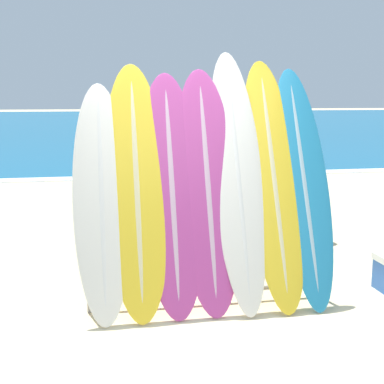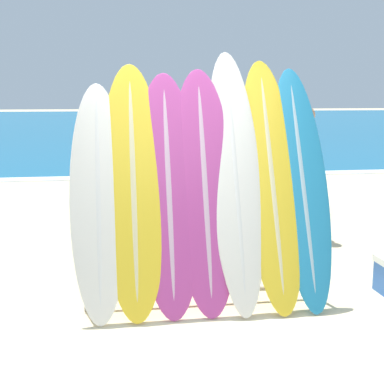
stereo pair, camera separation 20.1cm
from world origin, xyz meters
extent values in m
plane|color=beige|center=(0.00, 0.00, 0.00)|extent=(160.00, 160.00, 0.00)
cube|color=#146693|center=(0.00, 38.65, 0.00)|extent=(120.00, 60.00, 0.00)
cube|color=white|center=(0.00, 8.95, 0.01)|extent=(120.00, 0.60, 0.01)
cylinder|color=gray|center=(-1.00, 0.79, 0.45)|extent=(0.04, 0.04, 0.90)
cylinder|color=gray|center=(1.18, 0.79, 0.45)|extent=(0.04, 0.04, 0.90)
cylinder|color=gray|center=(0.09, 0.79, 0.88)|extent=(2.22, 0.04, 0.04)
cylinder|color=gray|center=(0.09, 0.79, 0.12)|extent=(2.22, 0.04, 0.04)
ellipsoid|color=silver|center=(-0.86, 0.81, 1.03)|extent=(0.50, 0.89, 2.05)
ellipsoid|color=silver|center=(-0.86, 0.81, 1.03)|extent=(0.09, 0.86, 1.97)
ellipsoid|color=yellow|center=(-0.55, 0.84, 1.12)|extent=(0.58, 0.97, 2.23)
ellipsoid|color=beige|center=(-0.55, 0.84, 1.12)|extent=(0.11, 0.94, 2.15)
ellipsoid|color=#B23D8E|center=(-0.23, 0.83, 1.07)|extent=(0.58, 0.90, 2.15)
ellipsoid|color=#CAA1BE|center=(-0.23, 0.83, 1.07)|extent=(0.10, 0.87, 2.07)
ellipsoid|color=#B23D8E|center=(0.10, 0.84, 1.09)|extent=(0.59, 0.91, 2.19)
ellipsoid|color=#CAA1BE|center=(0.10, 0.84, 1.09)|extent=(0.11, 0.88, 2.10)
ellipsoid|color=silver|center=(0.39, 0.88, 1.18)|extent=(0.49, 1.09, 2.36)
ellipsoid|color=silver|center=(0.39, 0.88, 1.18)|extent=(0.09, 1.06, 2.27)
ellipsoid|color=yellow|center=(0.74, 0.87, 1.14)|extent=(0.54, 1.09, 2.28)
ellipsoid|color=beige|center=(0.74, 0.87, 1.14)|extent=(0.10, 1.05, 2.19)
ellipsoid|color=teal|center=(1.03, 0.86, 1.10)|extent=(0.49, 1.04, 2.21)
ellipsoid|color=#98BACC|center=(1.03, 0.86, 1.10)|extent=(0.09, 1.01, 2.12)
cylinder|color=#846047|center=(-0.88, 5.17, 0.38)|extent=(0.11, 0.11, 0.76)
cylinder|color=#846047|center=(-0.95, 5.32, 0.38)|extent=(0.11, 0.11, 0.76)
cube|color=gold|center=(-0.91, 5.24, 0.64)|extent=(0.21, 0.25, 0.23)
cube|color=#3370BC|center=(-0.91, 5.24, 1.05)|extent=(0.24, 0.27, 0.59)
sphere|color=#846047|center=(-0.91, 5.24, 1.49)|extent=(0.21, 0.21, 0.21)
cylinder|color=tan|center=(-0.77, 2.96, 0.41)|extent=(0.11, 0.11, 0.83)
cylinder|color=tan|center=(-0.72, 2.78, 0.41)|extent=(0.11, 0.11, 0.83)
cube|color=#CC4C3D|center=(-0.75, 2.87, 0.70)|extent=(0.20, 0.26, 0.25)
cube|color=#2D333D|center=(-0.75, 2.87, 1.15)|extent=(0.23, 0.29, 0.65)
sphere|color=tan|center=(-0.75, 2.87, 1.63)|extent=(0.23, 0.23, 0.23)
cylinder|color=#A87A5B|center=(2.50, 4.84, 0.38)|extent=(0.11, 0.11, 0.77)
cylinder|color=#A87A5B|center=(2.61, 4.96, 0.38)|extent=(0.11, 0.11, 0.77)
cube|color=#282D38|center=(2.55, 4.90, 0.65)|extent=(0.25, 0.25, 0.23)
cube|color=#DB3842|center=(2.55, 4.90, 1.07)|extent=(0.27, 0.27, 0.60)
sphere|color=#A87A5B|center=(2.55, 4.90, 1.51)|extent=(0.22, 0.22, 0.22)
cylinder|color=#A87A5B|center=(1.90, 3.09, 0.42)|extent=(0.12, 0.12, 0.85)
cylinder|color=#A87A5B|center=(1.95, 3.27, 0.42)|extent=(0.12, 0.12, 0.85)
cube|color=#385693|center=(1.92, 3.18, 0.72)|extent=(0.20, 0.27, 0.25)
cube|color=white|center=(1.92, 3.18, 1.18)|extent=(0.23, 0.29, 0.66)
sphere|color=#A87A5B|center=(1.92, 3.18, 1.67)|extent=(0.24, 0.24, 0.24)
camera|label=1|loc=(-0.94, -3.85, 1.92)|focal=50.00mm
camera|label=2|loc=(-0.74, -3.89, 1.92)|focal=50.00mm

